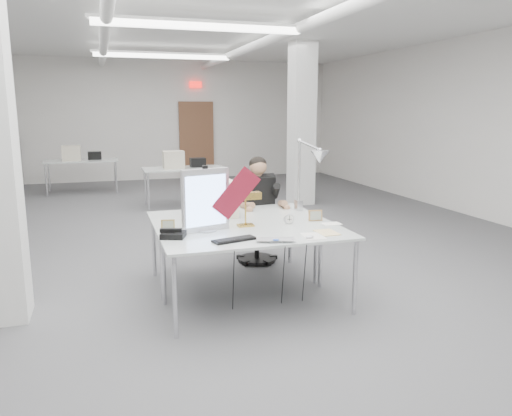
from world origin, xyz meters
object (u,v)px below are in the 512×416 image
Objects in this scene: monitor at (206,200)px; beige_monitor at (215,199)px; laptop at (276,242)px; desk_phone at (173,235)px; office_chair at (257,225)px; seated_person at (258,192)px; desk_main at (257,235)px; bankers_lamp at (246,209)px; architect_lamp at (308,174)px.

beige_monitor is at bearing 54.09° from monitor.
laptop is (0.49, -0.62, -0.29)m from monitor.
monitor is 2.87× the size of desk_phone.
office_chair is 1.91m from laptop.
desk_main is at bearing -112.72° from seated_person.
office_chair reaches higher than desk_main.
seated_person is 1.19m from bankers_lamp.
desk_phone is 1.72m from architect_lamp.
architect_lamp reaches higher than beige_monitor.
monitor is 1.30m from architect_lamp.
laptop is at bearing -8.15° from desk_phone.
desk_phone is (-0.77, 0.09, 0.04)m from desk_main.
beige_monitor reaches higher than desk_main.
seated_person is 1.84m from laptop.
office_chair is at bearing 38.14° from monitor.
monitor reaches higher than desk_main.
monitor is at bearing -172.08° from bankers_lamp.
architect_lamp is (0.81, 0.33, 0.28)m from bankers_lamp.
laptop is at bearing -107.09° from office_chair.
bankers_lamp is (-0.48, -1.09, 0.04)m from seated_person.
desk_phone is at bearing -136.48° from office_chair.
office_chair is 0.99× the size of seated_person.
beige_monitor is at bearing 74.53° from desk_phone.
architect_lamp is (0.33, -0.76, 0.31)m from seated_person.
bankers_lamp is 0.81m from desk_phone.
architect_lamp reaches higher than bankers_lamp.
bankers_lamp reaches higher than laptop.
desk_main is at bearing -45.40° from monitor.
architect_lamp reaches higher than seated_person.
seated_person is at bearing 37.00° from monitor.
desk_main is 0.38m from bankers_lamp.
architect_lamp is (1.23, 0.41, 0.15)m from monitor.
office_chair is 0.43m from seated_person.
bankers_lamp is at bearing -4.73° from monitor.
seated_person is at bearing 93.65° from laptop.
monitor is (-0.89, -1.22, 0.59)m from office_chair.
desk_main is at bearing -82.37° from beige_monitor.
office_chair is 2.61× the size of bankers_lamp.
architect_lamp is at bearing 39.93° from desk_main.
desk_main is at bearing -90.13° from bankers_lamp.
monitor is 0.47m from desk_phone.
bankers_lamp is at bearing -117.44° from office_chair.
bankers_lamp is 0.92m from architect_lamp.
seated_person is 4.50× the size of desk_phone.
desk_phone is at bearing -165.29° from bankers_lamp.
architect_lamp is at bearing 2.98° from monitor.
office_chair is 1.32m from bankers_lamp.
seated_person is 1.04× the size of architect_lamp.
laptop reaches higher than desk_main.
desk_phone is 0.51× the size of beige_monitor.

